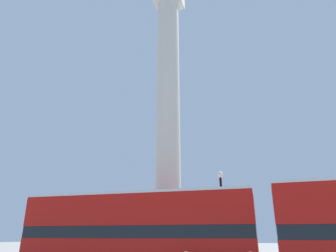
% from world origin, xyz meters
% --- Properties ---
extents(monument_column, '(5.83, 5.83, 23.75)m').
position_xyz_m(monument_column, '(0.00, 0.00, 8.18)').
color(monument_column, beige).
rests_on(monument_column, ground_plane).
extents(bus_a, '(11.36, 3.13, 4.35)m').
position_xyz_m(bus_a, '(0.27, -5.68, 2.41)').
color(bus_a, '#B7140F').
rests_on(bus_a, ground_plane).
extents(street_lamp, '(0.38, 0.38, 5.99)m').
position_xyz_m(street_lamp, '(3.95, -1.99, 3.13)').
color(street_lamp, black).
rests_on(street_lamp, ground_plane).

